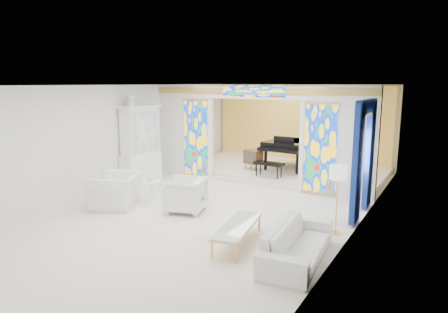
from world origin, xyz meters
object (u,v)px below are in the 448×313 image
Objects in this scene: china_cabinet at (141,145)px; armchair_left at (117,190)px; coffee_table at (238,226)px; sofa at (297,242)px; armchair_right at (185,195)px; tv_console at (253,157)px; grand_piano at (296,146)px.

china_cabinet is 2.15× the size of armchair_left.
armchair_left is at bearing 171.39° from coffee_table.
armchair_right is at bearing 64.44° from sofa.
tv_console reaches higher than armchair_left.
armchair_left is at bearing 76.77° from sofa.
tv_console is at bearing 27.32° from sofa.
grand_piano is (-1.21, 6.38, 0.61)m from coffee_table.
tv_console reaches higher than coffee_table.
coffee_table is 2.72× the size of tv_console.
tv_console is at bearing 45.83° from china_cabinet.
armchair_right is 0.51× the size of coffee_table.
grand_piano is 1.53m from tv_console.
armchair_left reaches higher than coffee_table.
armchair_left is 1.81m from armchair_right.
china_cabinet is 2.99× the size of armchair_right.
grand_piano is (0.82, 5.29, 0.55)m from armchair_right.
sofa is 0.74× the size of grand_piano.
armchair_right reaches higher than armchair_left.
coffee_table is 0.61× the size of grand_piano.
armchair_left is 5.03m from sofa.
china_cabinet is 1.25× the size of sofa.
armchair_left is 1.39× the size of armchair_right.
china_cabinet is 3.73m from tv_console.
grand_piano is (3.73, 3.59, -0.21)m from china_cabinet.
armchair_right is 0.31× the size of grand_piano.
china_cabinet is at bearing -137.25° from armchair_right.
china_cabinet reaches higher than grand_piano.
grand_piano is at bearing 53.92° from tv_console.
armchair_left is 0.58× the size of sofa.
armchair_left is 1.91× the size of tv_console.
armchair_left is 3.80m from coffee_table.
sofa is at bearing -42.09° from tv_console.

